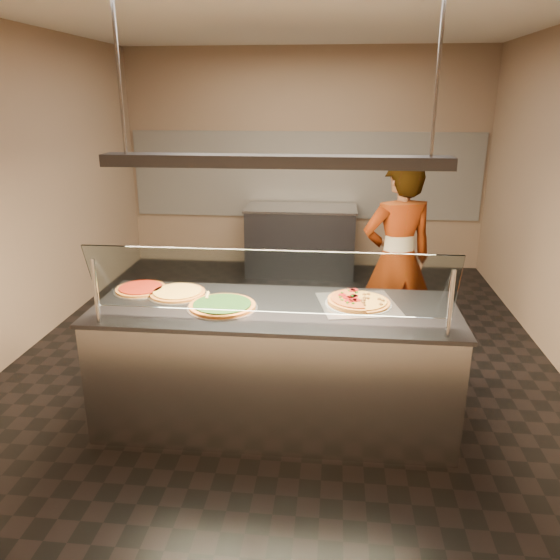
# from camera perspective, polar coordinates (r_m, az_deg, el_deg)

# --- Properties ---
(ground) EXTENTS (5.00, 6.00, 0.02)m
(ground) POSITION_cam_1_polar(r_m,az_deg,el_deg) (5.34, 0.42, -7.63)
(ground) COLOR black
(ground) RESTS_ON ground
(ceiling) EXTENTS (5.00, 6.00, 0.02)m
(ceiling) POSITION_cam_1_polar(r_m,az_deg,el_deg) (4.83, 0.51, 26.45)
(ceiling) COLOR silver
(ceiling) RESTS_ON wall_back
(wall_back) EXTENTS (5.00, 0.02, 3.00)m
(wall_back) POSITION_cam_1_polar(r_m,az_deg,el_deg) (7.84, 2.61, 12.36)
(wall_back) COLOR #93785F
(wall_back) RESTS_ON ground
(wall_front) EXTENTS (5.00, 0.02, 3.00)m
(wall_front) POSITION_cam_1_polar(r_m,az_deg,el_deg) (2.00, -7.82, -6.69)
(wall_front) COLOR #93785F
(wall_front) RESTS_ON ground
(wall_left) EXTENTS (0.02, 6.00, 3.00)m
(wall_left) POSITION_cam_1_polar(r_m,az_deg,el_deg) (5.68, -25.94, 8.14)
(wall_left) COLOR #93785F
(wall_left) RESTS_ON ground
(tile_band) EXTENTS (4.90, 0.02, 1.20)m
(tile_band) POSITION_cam_1_polar(r_m,az_deg,el_deg) (7.83, 2.57, 10.88)
(tile_band) COLOR silver
(tile_band) RESTS_ON wall_back
(serving_counter) EXTENTS (2.60, 0.94, 0.93)m
(serving_counter) POSITION_cam_1_polar(r_m,az_deg,el_deg) (4.08, -0.54, -8.87)
(serving_counter) COLOR #B7B7BC
(serving_counter) RESTS_ON ground
(sneeze_guard) EXTENTS (2.36, 0.18, 0.54)m
(sneeze_guard) POSITION_cam_1_polar(r_m,az_deg,el_deg) (3.47, -1.21, -0.31)
(sneeze_guard) COLOR #B7B7BC
(sneeze_guard) RESTS_ON serving_counter
(perforated_tray) EXTENTS (0.63, 0.63, 0.01)m
(perforated_tray) POSITION_cam_1_polar(r_m,az_deg,el_deg) (3.97, 8.17, -2.45)
(perforated_tray) COLOR silver
(perforated_tray) RESTS_ON serving_counter
(half_pizza_pepperoni) EXTENTS (0.31, 0.48, 0.05)m
(half_pizza_pepperoni) POSITION_cam_1_polar(r_m,az_deg,el_deg) (3.96, 6.67, -2.02)
(half_pizza_pepperoni) COLOR #9F551D
(half_pizza_pepperoni) RESTS_ON perforated_tray
(half_pizza_sausage) EXTENTS (0.31, 0.48, 0.04)m
(half_pizza_sausage) POSITION_cam_1_polar(r_m,az_deg,el_deg) (3.97, 9.73, -2.22)
(half_pizza_sausage) COLOR #9F551D
(half_pizza_sausage) RESTS_ON perforated_tray
(pizza_spinach) EXTENTS (0.50, 0.50, 0.03)m
(pizza_spinach) POSITION_cam_1_polar(r_m,az_deg,el_deg) (3.89, -6.04, -2.65)
(pizza_spinach) COLOR silver
(pizza_spinach) RESTS_ON serving_counter
(pizza_cheese) EXTENTS (0.45, 0.45, 0.03)m
(pizza_cheese) POSITION_cam_1_polar(r_m,az_deg,el_deg) (4.20, -10.64, -1.29)
(pizza_cheese) COLOR silver
(pizza_cheese) RESTS_ON serving_counter
(pizza_tomato) EXTENTS (0.41, 0.41, 0.03)m
(pizza_tomato) POSITION_cam_1_polar(r_m,az_deg,el_deg) (4.35, -14.32, -0.86)
(pizza_tomato) COLOR silver
(pizza_tomato) RESTS_ON serving_counter
(pizza_spatula) EXTENTS (0.20, 0.23, 0.02)m
(pizza_spatula) POSITION_cam_1_polar(r_m,az_deg,el_deg) (4.01, -7.12, -1.83)
(pizza_spatula) COLOR #B7B7BC
(pizza_spatula) RESTS_ON pizza_spinach
(prep_table) EXTENTS (1.51, 0.74, 0.93)m
(prep_table) POSITION_cam_1_polar(r_m,az_deg,el_deg) (7.57, 2.18, 4.18)
(prep_table) COLOR #3F3F45
(prep_table) RESTS_ON ground
(worker) EXTENTS (0.78, 0.62, 1.85)m
(worker) POSITION_cam_1_polar(r_m,az_deg,el_deg) (5.13, 12.13, 2.03)
(worker) COLOR #27252A
(worker) RESTS_ON ground
(heat_lamp_housing) EXTENTS (2.30, 0.18, 0.08)m
(heat_lamp_housing) POSITION_cam_1_polar(r_m,az_deg,el_deg) (3.65, -0.61, 12.30)
(heat_lamp_housing) COLOR #3F3F45
(heat_lamp_housing) RESTS_ON ceiling
(lamp_rod_left) EXTENTS (0.02, 0.02, 1.01)m
(lamp_rod_left) POSITION_cam_1_polar(r_m,az_deg,el_deg) (3.87, -16.51, 20.04)
(lamp_rod_left) COLOR #B7B7BC
(lamp_rod_left) RESTS_ON ceiling
(lamp_rod_right) EXTENTS (0.02, 0.02, 1.01)m
(lamp_rod_right) POSITION_cam_1_polar(r_m,az_deg,el_deg) (3.65, 16.21, 20.19)
(lamp_rod_right) COLOR #B7B7BC
(lamp_rod_right) RESTS_ON ceiling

